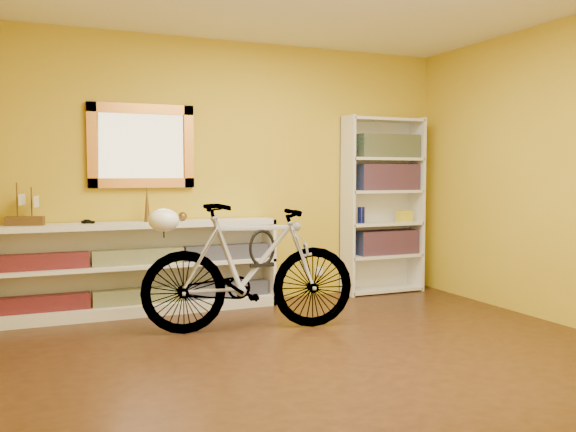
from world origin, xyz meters
name	(u,v)px	position (x,y,z in m)	size (l,w,h in m)	color
floor	(326,356)	(0.00, 0.00, -0.01)	(4.50, 4.00, 0.01)	black
back_wall	(237,173)	(0.00, 2.00, 1.30)	(4.50, 0.01, 2.60)	gold
right_wall	(566,173)	(2.25, 0.00, 1.30)	(0.01, 4.00, 2.60)	gold
gilt_mirror	(142,146)	(-0.95, 1.97, 1.55)	(0.98, 0.06, 0.78)	#96531B
wall_socket	(319,271)	(0.90, 1.99, 0.25)	(0.09, 0.01, 0.09)	silver
console_unit	(138,268)	(-1.02, 1.81, 0.42)	(2.60, 0.35, 0.85)	silver
cd_row_lower	(139,296)	(-1.02, 1.79, 0.17)	(2.50, 0.13, 0.14)	black
cd_row_upper	(138,257)	(-1.02, 1.79, 0.54)	(2.50, 0.13, 0.14)	navy
model_ship	(24,204)	(-1.97, 1.81, 1.03)	(0.31, 0.12, 0.37)	#402811
toy_car	(88,224)	(-1.45, 1.81, 0.85)	(0.00, 0.00, 0.00)	black
bronze_ornament	(147,204)	(-0.93, 1.81, 1.02)	(0.06, 0.06, 0.34)	brown
decorative_orb	(183,216)	(-0.61, 1.81, 0.89)	(0.08, 0.08, 0.08)	brown
bookcase	(383,205)	(1.60, 1.84, 0.95)	(0.90, 0.30, 1.90)	silver
book_row_a	(386,242)	(1.65, 1.84, 0.55)	(0.70, 0.22, 0.26)	maroon
book_row_b	(387,177)	(1.65, 1.84, 1.25)	(0.70, 0.22, 0.28)	maroon
book_row_c	(387,146)	(1.65, 1.84, 1.59)	(0.70, 0.22, 0.25)	#174953
travel_mug	(361,215)	(1.32, 1.82, 0.85)	(0.08, 0.08, 0.17)	navy
red_tin	(366,150)	(1.40, 1.87, 1.55)	(0.13, 0.13, 0.17)	maroon
yellow_bag	(404,216)	(1.85, 1.80, 0.83)	(0.16, 0.10, 0.12)	gold
bicycle	(249,267)	(-0.28, 0.85, 0.53)	(1.79, 0.46, 1.05)	silver
helmet	(164,220)	(-0.95, 0.98, 0.93)	(0.24, 0.23, 0.18)	white
u_lock	(262,248)	(-0.17, 0.84, 0.68)	(0.23, 0.23, 0.02)	black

